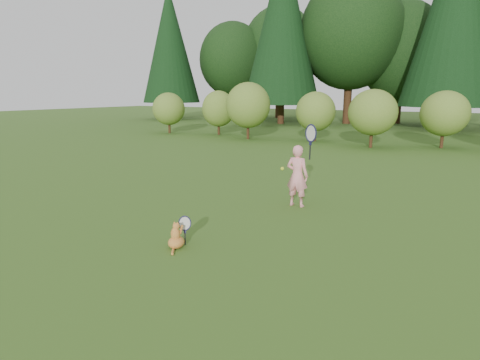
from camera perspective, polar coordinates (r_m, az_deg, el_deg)
The scene contains 6 objects.
ground at distance 7.44m, azimuth -4.47°, elevation -6.25°, with size 100.00×100.00×0.00m, color #2F5217.
shrub_row at distance 19.24m, azimuth 18.34°, elevation 8.83°, with size 28.00×3.00×2.80m, color #537925, non-canonical shape.
woodland_backdrop at distance 29.52m, azimuth 23.65°, elevation 21.37°, with size 48.00×10.00×15.00m, color black, non-canonical shape.
child at distance 8.49m, azimuth 8.20°, elevation 0.78°, with size 0.72×0.42×1.96m.
cat at distance 6.35m, azimuth -9.04°, elevation -7.63°, with size 0.35×0.63×0.56m.
tennis_ball at distance 7.97m, azimuth 6.03°, elevation 1.62°, with size 0.07×0.07×0.07m.
Camera 1 is at (4.05, -5.78, 2.36)m, focal length 30.00 mm.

